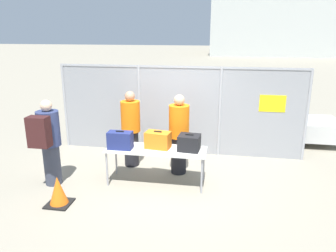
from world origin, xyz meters
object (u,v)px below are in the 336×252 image
at_px(traveler_hooded, 48,140).
at_px(traffic_cone, 58,192).
at_px(security_worker_near, 179,134).
at_px(security_worker_far, 131,128).
at_px(suitcase_orange, 158,140).
at_px(suitcase_black, 189,143).
at_px(suitcase_navy, 120,140).
at_px(utility_trailer, 276,127).
at_px(inspection_table, 156,152).

relative_size(traveler_hooded, traffic_cone, 3.25).
height_order(security_worker_near, traffic_cone, security_worker_near).
bearing_deg(security_worker_far, traffic_cone, 42.55).
relative_size(suitcase_orange, security_worker_far, 0.30).
relative_size(suitcase_black, security_worker_far, 0.26).
xyz_separation_m(suitcase_navy, traveler_hooded, (-1.35, -0.35, 0.05)).
relative_size(suitcase_navy, security_worker_far, 0.28).
relative_size(suitcase_navy, suitcase_orange, 0.92).
xyz_separation_m(suitcase_navy, traffic_cone, (-0.84, -1.05, -0.66)).
height_order(suitcase_orange, utility_trailer, suitcase_orange).
relative_size(suitcase_black, security_worker_near, 0.25).
bearing_deg(suitcase_orange, traveler_hooded, -165.85).
bearing_deg(security_worker_near, traffic_cone, 26.72).
xyz_separation_m(inspection_table, traffic_cone, (-1.55, -1.14, -0.43)).
bearing_deg(traveler_hooded, suitcase_navy, -6.92).
distance_m(suitcase_black, traffic_cone, 2.59).
bearing_deg(security_worker_far, suitcase_black, 126.40).
relative_size(inspection_table, utility_trailer, 0.50).
distance_m(suitcase_navy, security_worker_far, 0.91).
relative_size(suitcase_navy, security_worker_near, 0.28).
relative_size(suitcase_black, traffic_cone, 0.82).
bearing_deg(security_worker_far, suitcase_navy, 67.39).
bearing_deg(traffic_cone, security_worker_near, 41.93).
relative_size(security_worker_far, traffic_cone, 3.23).
distance_m(suitcase_black, security_worker_far, 1.60).
relative_size(suitcase_black, traveler_hooded, 0.25).
height_order(inspection_table, suitcase_orange, suitcase_orange).
bearing_deg(suitcase_orange, utility_trailer, 48.31).
height_order(traveler_hooded, utility_trailer, traveler_hooded).
xyz_separation_m(suitcase_navy, suitcase_orange, (0.73, 0.17, -0.01)).
bearing_deg(suitcase_orange, suitcase_black, -2.31).
distance_m(security_worker_far, utility_trailer, 4.24).
bearing_deg(inspection_table, security_worker_far, 132.54).
bearing_deg(traveler_hooded, utility_trailer, 15.27).
bearing_deg(inspection_table, traffic_cone, -143.51).
bearing_deg(suitcase_orange, security_worker_near, 54.85).
height_order(traveler_hooded, traffic_cone, traveler_hooded).
bearing_deg(suitcase_navy, traveler_hooded, -165.46).
distance_m(suitcase_black, security_worker_near, 0.60).
height_order(suitcase_navy, security_worker_far, security_worker_far).
bearing_deg(suitcase_black, traveler_hooded, -169.57).
bearing_deg(traffic_cone, utility_trailer, 44.94).
bearing_deg(inspection_table, utility_trailer, 48.81).
xyz_separation_m(suitcase_black, security_worker_near, (-0.28, 0.53, 0.01)).
bearing_deg(suitcase_orange, suitcase_navy, -166.56).
xyz_separation_m(security_worker_near, utility_trailer, (2.37, 2.56, -0.50)).
height_order(suitcase_navy, suitcase_black, suitcase_navy).
bearing_deg(suitcase_black, suitcase_navy, -173.76).
xyz_separation_m(suitcase_orange, traveler_hooded, (-2.08, -0.52, 0.06)).
xyz_separation_m(inspection_table, security_worker_near, (0.38, 0.59, 0.22)).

